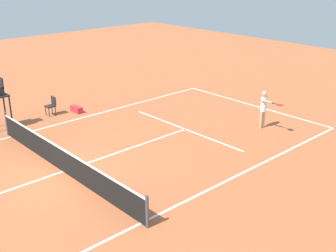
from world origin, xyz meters
name	(u,v)px	position (x,y,z in m)	size (l,w,h in m)	color
ground_plane	(63,171)	(0.00, 0.00, 0.00)	(60.00, 60.00, 0.00)	#B76038
court_lines	(63,171)	(0.00, 0.00, 0.00)	(9.30, 23.33, 0.01)	white
tennis_net	(62,159)	(0.00, 0.00, 0.50)	(9.90, 0.10, 1.07)	#4C4C51
player_serving	(264,106)	(-2.35, -9.17, 1.07)	(1.30, 0.58, 1.79)	#D8A884
tennis_ball	(273,144)	(-3.85, -7.87, 0.03)	(0.07, 0.07, 0.07)	#CCE033
courtside_chair_mid	(51,105)	(6.02, -2.80, 0.53)	(0.44, 0.46, 0.95)	#262626
equipment_bag	(77,109)	(5.56, -3.95, 0.15)	(0.76, 0.32, 0.30)	red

